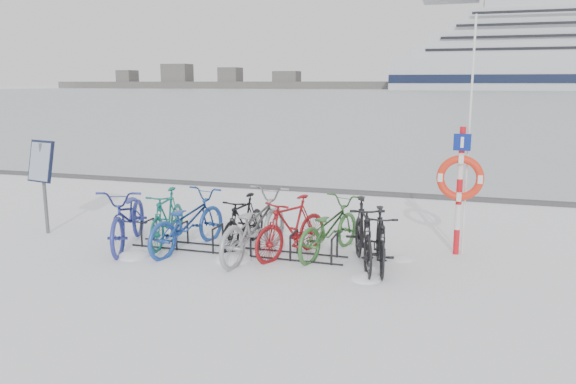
# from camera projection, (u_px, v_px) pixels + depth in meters

# --- Properties ---
(ground) EXTENTS (900.00, 900.00, 0.00)m
(ground) POSITION_uv_depth(u_px,v_px,m) (236.00, 252.00, 10.11)
(ground) COLOR white
(ground) RESTS_ON ground
(ice_sheet) EXTENTS (400.00, 298.00, 0.02)m
(ice_sheet) POSITION_uv_depth(u_px,v_px,m) (449.00, 94.00, 155.45)
(ice_sheet) COLOR #A8B4BE
(ice_sheet) RESTS_ON ground
(quay_edge) EXTENTS (400.00, 0.25, 0.10)m
(quay_edge) POSITION_uv_depth(u_px,v_px,m) (317.00, 190.00, 15.63)
(quay_edge) COLOR #3F3F42
(quay_edge) RESTS_ON ground
(bike_rack) EXTENTS (4.00, 0.48, 0.46)m
(bike_rack) POSITION_uv_depth(u_px,v_px,m) (236.00, 242.00, 10.07)
(bike_rack) COLOR black
(bike_rack) RESTS_ON ground
(info_board) EXTENTS (0.66, 0.37, 1.88)m
(info_board) POSITION_uv_depth(u_px,v_px,m) (42.00, 167.00, 11.09)
(info_board) COLOR #595B5E
(info_board) RESTS_ON ground
(lifebuoy_station) EXTENTS (0.79, 0.23, 4.11)m
(lifebuoy_station) POSITION_uv_depth(u_px,v_px,m) (460.00, 178.00, 9.66)
(lifebuoy_station) COLOR red
(lifebuoy_station) RESTS_ON ground
(shoreline) EXTENTS (180.00, 12.00, 9.50)m
(shoreline) POSITION_uv_depth(u_px,v_px,m) (209.00, 83.00, 288.72)
(shoreline) COLOR #494949
(shoreline) RESTS_ON ground
(bike_0) EXTENTS (1.46, 2.37, 1.18)m
(bike_0) POSITION_uv_depth(u_px,v_px,m) (129.00, 215.00, 10.41)
(bike_0) COLOR navy
(bike_0) RESTS_ON ground
(bike_1) EXTENTS (0.77, 1.83, 1.06)m
(bike_1) POSITION_uv_depth(u_px,v_px,m) (167.00, 216.00, 10.56)
(bike_1) COLOR #12665C
(bike_1) RESTS_ON ground
(bike_2) EXTENTS (1.14, 2.20, 1.10)m
(bike_2) POSITION_uv_depth(u_px,v_px,m) (187.00, 220.00, 10.19)
(bike_2) COLOR #1C4095
(bike_2) RESTS_ON ground
(bike_3) EXTENTS (0.63, 1.70, 1.00)m
(bike_3) POSITION_uv_depth(u_px,v_px,m) (244.00, 220.00, 10.37)
(bike_3) COLOR black
(bike_3) RESTS_ON ground
(bike_4) EXTENTS (1.10, 2.35, 1.18)m
(bike_4) POSITION_uv_depth(u_px,v_px,m) (254.00, 223.00, 9.75)
(bike_4) COLOR gray
(bike_4) RESTS_ON ground
(bike_5) EXTENTS (1.24, 1.86, 1.09)m
(bike_5) POSITION_uv_depth(u_px,v_px,m) (292.00, 225.00, 9.80)
(bike_5) COLOR maroon
(bike_5) RESTS_ON ground
(bike_6) EXTENTS (1.24, 2.09, 1.03)m
(bike_6) POSITION_uv_depth(u_px,v_px,m) (329.00, 226.00, 9.90)
(bike_6) COLOR #33672E
(bike_6) RESTS_ON ground
(bike_7) EXTENTS (1.08, 2.00, 1.16)m
(bike_7) POSITION_uv_depth(u_px,v_px,m) (363.00, 232.00, 9.21)
(bike_7) COLOR black
(bike_7) RESTS_ON ground
(bike_8) EXTENTS (0.80, 1.75, 1.01)m
(bike_8) POSITION_uv_depth(u_px,v_px,m) (380.00, 238.00, 9.16)
(bike_8) COLOR black
(bike_8) RESTS_ON ground
(snow_drifts) EXTENTS (4.99, 2.06, 0.22)m
(snow_drifts) POSITION_uv_depth(u_px,v_px,m) (243.00, 259.00, 9.69)
(snow_drifts) COLOR white
(snow_drifts) RESTS_ON ground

